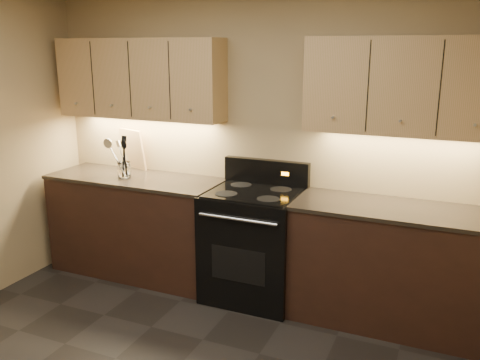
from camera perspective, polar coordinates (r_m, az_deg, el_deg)
name	(u,v)px	position (r m, az deg, el deg)	size (l,w,h in m)	color
wall_back	(260,140)	(4.38, 2.24, 4.53)	(4.00, 0.04, 2.60)	tan
counter_left	(138,225)	(4.85, -11.43, -4.96)	(1.62, 0.62, 0.93)	black
counter_right	(389,265)	(4.07, 16.37, -9.18)	(1.46, 0.62, 0.93)	black
stove	(254,243)	(4.30, 1.57, -7.09)	(0.76, 0.68, 1.14)	black
upper_cab_left	(140,79)	(4.71, -11.21, 11.10)	(1.60, 0.30, 0.70)	tan
upper_cab_right	(406,86)	(3.90, 18.09, 9.97)	(1.44, 0.30, 0.70)	tan
outlet_plate	(134,149)	(5.02, -11.79, 3.45)	(0.09, 0.01, 0.12)	#B2B5BA
utensil_crock	(124,170)	(4.70, -12.88, 1.08)	(0.12, 0.12, 0.14)	white
cutting_board	(133,149)	(4.99, -11.92, 3.41)	(0.31, 0.02, 0.39)	tan
black_spoon	(125,157)	(4.69, -12.79, 2.52)	(0.06, 0.06, 0.33)	black
black_turner	(122,156)	(4.66, -13.11, 2.68)	(0.08, 0.08, 0.38)	black
steel_spatula	(127,157)	(4.66, -12.57, 2.49)	(0.08, 0.08, 0.34)	silver
steel_skimmer	(125,157)	(4.64, -12.79, 2.54)	(0.09, 0.09, 0.36)	silver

